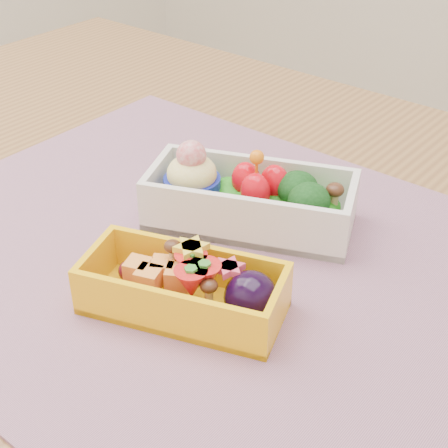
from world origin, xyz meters
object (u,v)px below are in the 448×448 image
Objects in this scene: placemat at (214,260)px; bento_white at (249,199)px; bento_yellow at (187,288)px; table at (210,314)px.

bento_white is (-0.01, 0.06, 0.03)m from placemat.
bento_white is at bearing 99.85° from placemat.
bento_white is at bearing 87.29° from bento_yellow.
bento_yellow is (0.03, -0.06, 0.02)m from placemat.
table is 2.01× the size of placemat.
bento_white is 1.21× the size of bento_yellow.
table is at bearing 135.26° from placemat.
table is 7.09× the size of bento_yellow.
bento_white is (0.02, 0.03, 0.13)m from table.
bento_yellow is at bearing -66.61° from placemat.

